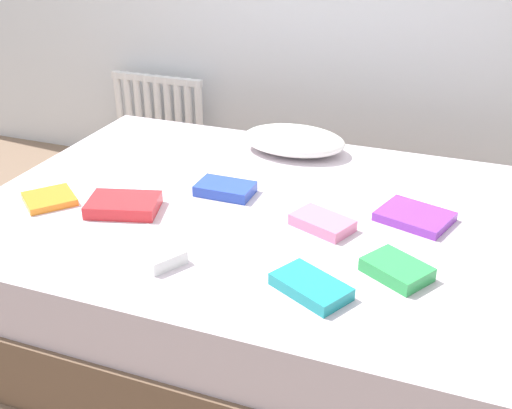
{
  "coord_description": "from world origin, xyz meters",
  "views": [
    {
      "loc": [
        0.74,
        -1.9,
        1.54
      ],
      "look_at": [
        0.0,
        0.05,
        0.48
      ],
      "focal_mm": 43.51,
      "sensor_mm": 36.0,
      "label": 1
    }
  ],
  "objects_px": {
    "textbook_pink": "(322,223)",
    "textbook_orange": "(49,199)",
    "pillow": "(294,140)",
    "textbook_green": "(397,269)",
    "radiator": "(159,114)",
    "textbook_white": "(151,249)",
    "bed": "(251,264)",
    "textbook_red": "(124,205)",
    "textbook_purple": "(415,217)",
    "textbook_teal": "(311,287)",
    "textbook_blue": "(225,189)"
  },
  "relations": [
    {
      "from": "radiator",
      "to": "textbook_purple",
      "type": "relative_size",
      "value": 2.44
    },
    {
      "from": "textbook_red",
      "to": "textbook_white",
      "type": "distance_m",
      "value": 0.34
    },
    {
      "from": "textbook_green",
      "to": "textbook_white",
      "type": "height_order",
      "value": "same"
    },
    {
      "from": "bed",
      "to": "radiator",
      "type": "relative_size",
      "value": 3.46
    },
    {
      "from": "textbook_pink",
      "to": "textbook_white",
      "type": "distance_m",
      "value": 0.59
    },
    {
      "from": "textbook_red",
      "to": "textbook_orange",
      "type": "height_order",
      "value": "textbook_red"
    },
    {
      "from": "textbook_teal",
      "to": "textbook_white",
      "type": "relative_size",
      "value": 0.96
    },
    {
      "from": "radiator",
      "to": "textbook_pink",
      "type": "height_order",
      "value": "radiator"
    },
    {
      "from": "textbook_purple",
      "to": "textbook_red",
      "type": "bearing_deg",
      "value": -146.09
    },
    {
      "from": "textbook_red",
      "to": "textbook_purple",
      "type": "relative_size",
      "value": 1.05
    },
    {
      "from": "textbook_red",
      "to": "pillow",
      "type": "bearing_deg",
      "value": 46.13
    },
    {
      "from": "bed",
      "to": "textbook_purple",
      "type": "relative_size",
      "value": 8.42
    },
    {
      "from": "pillow",
      "to": "radiator",
      "type": "bearing_deg",
      "value": 148.32
    },
    {
      "from": "textbook_green",
      "to": "pillow",
      "type": "bearing_deg",
      "value": 155.82
    },
    {
      "from": "textbook_pink",
      "to": "textbook_teal",
      "type": "height_order",
      "value": "textbook_pink"
    },
    {
      "from": "textbook_green",
      "to": "textbook_orange",
      "type": "xyz_separation_m",
      "value": [
        -1.29,
        0.04,
        -0.01
      ]
    },
    {
      "from": "pillow",
      "to": "textbook_blue",
      "type": "xyz_separation_m",
      "value": [
        -0.11,
        -0.5,
        -0.03
      ]
    },
    {
      "from": "textbook_teal",
      "to": "textbook_purple",
      "type": "height_order",
      "value": "textbook_teal"
    },
    {
      "from": "textbook_red",
      "to": "textbook_purple",
      "type": "distance_m",
      "value": 1.04
    },
    {
      "from": "textbook_white",
      "to": "pillow",
      "type": "bearing_deg",
      "value": 110.24
    },
    {
      "from": "bed",
      "to": "textbook_pink",
      "type": "bearing_deg",
      "value": -13.98
    },
    {
      "from": "pillow",
      "to": "textbook_teal",
      "type": "relative_size",
      "value": 2.06
    },
    {
      "from": "textbook_green",
      "to": "textbook_purple",
      "type": "xyz_separation_m",
      "value": [
        0.0,
        0.37,
        -0.01
      ]
    },
    {
      "from": "bed",
      "to": "pillow",
      "type": "height_order",
      "value": "pillow"
    },
    {
      "from": "textbook_red",
      "to": "textbook_pink",
      "type": "bearing_deg",
      "value": -5.55
    },
    {
      "from": "radiator",
      "to": "textbook_orange",
      "type": "xyz_separation_m",
      "value": [
        0.34,
        -1.44,
        0.16
      ]
    },
    {
      "from": "bed",
      "to": "textbook_pink",
      "type": "relative_size",
      "value": 9.79
    },
    {
      "from": "textbook_green",
      "to": "bed",
      "type": "bearing_deg",
      "value": -175.33
    },
    {
      "from": "bed",
      "to": "pillow",
      "type": "xyz_separation_m",
      "value": [
        -0.01,
        0.56,
        0.31
      ]
    },
    {
      "from": "radiator",
      "to": "textbook_red",
      "type": "height_order",
      "value": "radiator"
    },
    {
      "from": "pillow",
      "to": "textbook_green",
      "type": "height_order",
      "value": "pillow"
    },
    {
      "from": "textbook_red",
      "to": "textbook_orange",
      "type": "distance_m",
      "value": 0.3
    },
    {
      "from": "radiator",
      "to": "textbook_white",
      "type": "xyz_separation_m",
      "value": [
        0.89,
        -1.64,
        0.17
      ]
    },
    {
      "from": "radiator",
      "to": "textbook_teal",
      "type": "distance_m",
      "value": 2.18
    },
    {
      "from": "pillow",
      "to": "textbook_green",
      "type": "relative_size",
      "value": 2.45
    },
    {
      "from": "textbook_green",
      "to": "textbook_white",
      "type": "xyz_separation_m",
      "value": [
        -0.75,
        -0.16,
        -0.0
      ]
    },
    {
      "from": "textbook_teal",
      "to": "textbook_blue",
      "type": "distance_m",
      "value": 0.71
    },
    {
      "from": "pillow",
      "to": "textbook_pink",
      "type": "height_order",
      "value": "pillow"
    },
    {
      "from": "radiator",
      "to": "textbook_white",
      "type": "relative_size",
      "value": 2.49
    },
    {
      "from": "textbook_pink",
      "to": "textbook_orange",
      "type": "relative_size",
      "value": 1.19
    },
    {
      "from": "textbook_pink",
      "to": "textbook_orange",
      "type": "xyz_separation_m",
      "value": [
        -1.0,
        -0.17,
        -0.01
      ]
    },
    {
      "from": "bed",
      "to": "textbook_pink",
      "type": "xyz_separation_m",
      "value": [
        0.29,
        -0.07,
        0.27
      ]
    },
    {
      "from": "textbook_white",
      "to": "radiator",
      "type": "bearing_deg",
      "value": 147.55
    },
    {
      "from": "bed",
      "to": "textbook_green",
      "type": "bearing_deg",
      "value": -25.93
    },
    {
      "from": "bed",
      "to": "textbook_red",
      "type": "height_order",
      "value": "textbook_red"
    },
    {
      "from": "textbook_blue",
      "to": "textbook_white",
      "type": "bearing_deg",
      "value": -94.66
    },
    {
      "from": "textbook_pink",
      "to": "textbook_teal",
      "type": "xyz_separation_m",
      "value": [
        0.07,
        -0.38,
        -0.0
      ]
    },
    {
      "from": "textbook_green",
      "to": "textbook_orange",
      "type": "relative_size",
      "value": 1.09
    },
    {
      "from": "bed",
      "to": "textbook_blue",
      "type": "relative_size",
      "value": 9.38
    },
    {
      "from": "textbook_teal",
      "to": "textbook_purple",
      "type": "relative_size",
      "value": 0.94
    }
  ]
}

